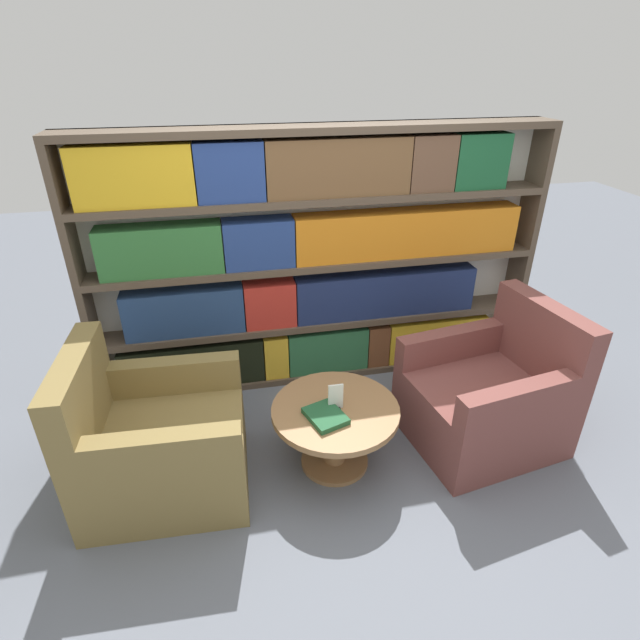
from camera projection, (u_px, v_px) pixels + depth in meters
The scene contains 7 objects.
ground_plane at pixel (367, 498), 3.00m from camera, with size 14.00×14.00×0.00m, color slate.
bookshelf at pixel (314, 263), 3.75m from camera, with size 3.41×0.30×1.94m.
armchair_left at pixel (157, 444), 2.95m from camera, with size 0.97×0.86×0.96m.
armchair_right at pixel (489, 397), 3.35m from camera, with size 1.05×0.95×0.96m.
coffee_table at pixel (335, 424), 3.11m from camera, with size 0.79×0.79×0.44m.
table_sign at pixel (336, 398), 3.02m from camera, with size 0.09×0.06×0.17m.
stray_book at pixel (325, 416), 2.96m from camera, with size 0.27×0.30×0.03m.
Camera 1 is at (-0.72, -2.02, 2.37)m, focal length 28.00 mm.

